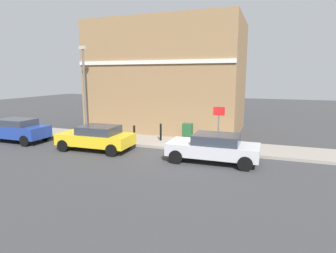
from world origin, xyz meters
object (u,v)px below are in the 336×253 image
object	(u,v)px
utility_cabinet	(187,134)
bollard_near_cabinet	(161,131)
car_blue	(16,130)
bollard_far_kerb	(134,134)
street_sign	(219,121)
lamppost	(85,87)
car_silver	(214,147)
car_yellow	(96,137)

from	to	relation	value
utility_cabinet	bollard_near_cabinet	bearing A→B (deg)	86.64
car_blue	utility_cabinet	size ratio (longest dim) A/B	3.58
bollard_far_kerb	street_sign	world-z (taller)	street_sign
utility_cabinet	lamppost	xyz separation A→B (m)	(0.10, 7.00, 2.62)
bollard_near_cabinet	bollard_far_kerb	world-z (taller)	same
bollard_far_kerb	lamppost	bearing A→B (deg)	74.55
car_silver	car_blue	distance (m)	12.23
car_yellow	bollard_far_kerb	size ratio (longest dim) A/B	3.92
car_silver	lamppost	xyz separation A→B (m)	(2.76, 9.04, 2.59)
car_yellow	utility_cabinet	world-z (taller)	car_yellow
car_blue	street_sign	world-z (taller)	street_sign
car_silver	bollard_near_cabinet	xyz separation A→B (m)	(2.77, 3.74, -0.01)
street_sign	car_silver	bearing A→B (deg)	-176.63
car_silver	lamppost	bearing A→B (deg)	-17.24
car_yellow	street_sign	distance (m)	6.61
car_blue	bollard_near_cabinet	size ratio (longest dim) A/B	3.96
car_silver	utility_cabinet	xyz separation A→B (m)	(2.67, 2.04, -0.03)
car_blue	bollard_near_cabinet	xyz separation A→B (m)	(2.72, -8.49, -0.05)
utility_cabinet	street_sign	xyz separation A→B (m)	(-0.92, -1.94, 0.98)
bollard_far_kerb	street_sign	bearing A→B (deg)	-88.55
car_blue	bollard_far_kerb	bearing A→B (deg)	-167.78
bollard_near_cabinet	utility_cabinet	bearing A→B (deg)	-93.36
utility_cabinet	bollard_far_kerb	xyz separation A→B (m)	(-1.04, 2.90, 0.02)
lamppost	car_silver	bearing A→B (deg)	-106.98
car_yellow	car_silver	bearing A→B (deg)	179.05
car_silver	street_sign	world-z (taller)	street_sign
car_silver	utility_cabinet	distance (m)	3.36
car_blue	street_sign	distance (m)	12.28
utility_cabinet	street_sign	world-z (taller)	street_sign
bollard_near_cabinet	car_yellow	bearing A→B (deg)	136.30
car_blue	bollard_near_cabinet	distance (m)	8.91
bollard_near_cabinet	lamppost	world-z (taller)	lamppost
utility_cabinet	bollard_near_cabinet	world-z (taller)	utility_cabinet
car_yellow	bollard_near_cabinet	world-z (taller)	car_yellow
car_blue	street_sign	xyz separation A→B (m)	(1.70, -12.13, 0.91)
car_yellow	bollard_near_cabinet	size ratio (longest dim) A/B	3.92
car_silver	car_blue	size ratio (longest dim) A/B	1.02
car_silver	car_yellow	bearing A→B (deg)	-0.10
car_silver	bollard_far_kerb	distance (m)	5.20
street_sign	bollard_near_cabinet	bearing A→B (deg)	74.40
utility_cabinet	car_blue	bearing A→B (deg)	104.40
car_blue	bollard_far_kerb	xyz separation A→B (m)	(1.58, -7.29, -0.05)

